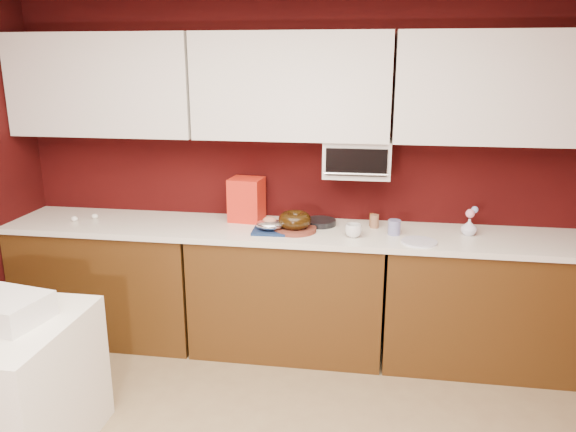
# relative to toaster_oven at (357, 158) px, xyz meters

# --- Properties ---
(wall_back) EXTENTS (4.00, 0.02, 2.50)m
(wall_back) POSITION_rel_toaster_oven_xyz_m (-0.45, 0.15, -0.12)
(wall_back) COLOR #310706
(wall_back) RESTS_ON floor
(base_cabinet_left) EXTENTS (1.31, 0.58, 0.86)m
(base_cabinet_left) POSITION_rel_toaster_oven_xyz_m (-1.78, -0.17, -0.95)
(base_cabinet_left) COLOR #492B0E
(base_cabinet_left) RESTS_ON floor
(base_cabinet_center) EXTENTS (1.31, 0.58, 0.86)m
(base_cabinet_center) POSITION_rel_toaster_oven_xyz_m (-0.45, -0.17, -0.95)
(base_cabinet_center) COLOR #492B0E
(base_cabinet_center) RESTS_ON floor
(base_cabinet_right) EXTENTS (1.31, 0.58, 0.86)m
(base_cabinet_right) POSITION_rel_toaster_oven_xyz_m (0.88, -0.17, -0.95)
(base_cabinet_right) COLOR #492B0E
(base_cabinet_right) RESTS_ON floor
(countertop) EXTENTS (4.00, 0.62, 0.04)m
(countertop) POSITION_rel_toaster_oven_xyz_m (-0.45, -0.17, -0.49)
(countertop) COLOR white
(countertop) RESTS_ON base_cabinet_center
(upper_cabinet_left) EXTENTS (1.31, 0.33, 0.70)m
(upper_cabinet_left) POSITION_rel_toaster_oven_xyz_m (-1.78, -0.02, 0.48)
(upper_cabinet_left) COLOR white
(upper_cabinet_left) RESTS_ON wall_back
(upper_cabinet_center) EXTENTS (1.31, 0.33, 0.70)m
(upper_cabinet_center) POSITION_rel_toaster_oven_xyz_m (-0.45, -0.02, 0.48)
(upper_cabinet_center) COLOR white
(upper_cabinet_center) RESTS_ON wall_back
(upper_cabinet_right) EXTENTS (1.31, 0.33, 0.70)m
(upper_cabinet_right) POSITION_rel_toaster_oven_xyz_m (0.88, -0.02, 0.48)
(upper_cabinet_right) COLOR white
(upper_cabinet_right) RESTS_ON wall_back
(toaster_oven) EXTENTS (0.45, 0.30, 0.25)m
(toaster_oven) POSITION_rel_toaster_oven_xyz_m (0.00, 0.00, 0.00)
(toaster_oven) COLOR white
(toaster_oven) RESTS_ON upper_cabinet_center
(toaster_oven_door) EXTENTS (0.40, 0.02, 0.18)m
(toaster_oven_door) POSITION_rel_toaster_oven_xyz_m (0.00, -0.16, 0.00)
(toaster_oven_door) COLOR black
(toaster_oven_door) RESTS_ON toaster_oven
(toaster_oven_handle) EXTENTS (0.42, 0.02, 0.02)m
(toaster_oven_handle) POSITION_rel_toaster_oven_xyz_m (0.00, -0.18, -0.07)
(toaster_oven_handle) COLOR silver
(toaster_oven_handle) RESTS_ON toaster_oven
(cake_base) EXTENTS (0.39, 0.39, 0.03)m
(cake_base) POSITION_rel_toaster_oven_xyz_m (-0.40, -0.21, -0.46)
(cake_base) COLOR brown
(cake_base) RESTS_ON countertop
(bundt_cake) EXTENTS (0.28, 0.28, 0.09)m
(bundt_cake) POSITION_rel_toaster_oven_xyz_m (-0.40, -0.21, -0.39)
(bundt_cake) COLOR black
(bundt_cake) RESTS_ON cake_base
(navy_towel) EXTENTS (0.24, 0.20, 0.02)m
(navy_towel) POSITION_rel_toaster_oven_xyz_m (-0.56, -0.26, -0.47)
(navy_towel) COLOR navy
(navy_towel) RESTS_ON countertop
(foil_ham_nest) EXTENTS (0.22, 0.20, 0.07)m
(foil_ham_nest) POSITION_rel_toaster_oven_xyz_m (-0.56, -0.26, -0.42)
(foil_ham_nest) COLOR white
(foil_ham_nest) RESTS_ON navy_towel
(roasted_ham) EXTENTS (0.11, 0.10, 0.06)m
(roasted_ham) POSITION_rel_toaster_oven_xyz_m (-0.56, -0.26, -0.40)
(roasted_ham) COLOR #C27758
(roasted_ham) RESTS_ON foil_ham_nest
(pandoro_box) EXTENTS (0.25, 0.23, 0.31)m
(pandoro_box) POSITION_rel_toaster_oven_xyz_m (-0.78, 0.00, -0.32)
(pandoro_box) COLOR #B80C16
(pandoro_box) RESTS_ON countertop
(dark_pan) EXTENTS (0.29, 0.29, 0.04)m
(dark_pan) POSITION_rel_toaster_oven_xyz_m (-0.24, -0.04, -0.46)
(dark_pan) COLOR black
(dark_pan) RESTS_ON countertop
(coffee_mug) EXTENTS (0.12, 0.12, 0.11)m
(coffee_mug) POSITION_rel_toaster_oven_xyz_m (0.00, -0.28, -0.42)
(coffee_mug) COLOR silver
(coffee_mug) RESTS_ON countertop
(blue_jar) EXTENTS (0.10, 0.10, 0.10)m
(blue_jar) POSITION_rel_toaster_oven_xyz_m (0.27, -0.18, -0.43)
(blue_jar) COLOR navy
(blue_jar) RESTS_ON countertop
(flower_vase) EXTENTS (0.10, 0.10, 0.13)m
(flower_vase) POSITION_rel_toaster_oven_xyz_m (0.75, -0.12, -0.41)
(flower_vase) COLOR silver
(flower_vase) RESTS_ON countertop
(flower_pink) EXTENTS (0.06, 0.06, 0.06)m
(flower_pink) POSITION_rel_toaster_oven_xyz_m (0.75, -0.12, -0.33)
(flower_pink) COLOR pink
(flower_pink) RESTS_ON flower_vase
(flower_blue) EXTENTS (0.05, 0.05, 0.05)m
(flower_blue) POSITION_rel_toaster_oven_xyz_m (0.78, -0.10, -0.30)
(flower_blue) COLOR #8395D2
(flower_blue) RESTS_ON flower_vase
(china_plate) EXTENTS (0.29, 0.29, 0.01)m
(china_plate) POSITION_rel_toaster_oven_xyz_m (0.42, -0.33, -0.47)
(china_plate) COLOR white
(china_plate) RESTS_ON countertop
(amber_bottle) EXTENTS (0.04, 0.04, 0.09)m
(amber_bottle) POSITION_rel_toaster_oven_xyz_m (0.11, -0.01, -0.43)
(amber_bottle) COLOR brown
(amber_bottle) RESTS_ON countertop
(paper_cup) EXTENTS (0.06, 0.06, 0.09)m
(paper_cup) POSITION_rel_toaster_oven_xyz_m (0.13, -0.04, -0.43)
(paper_cup) COLOR brown
(paper_cup) RESTS_ON countertop
(egg_left) EXTENTS (0.06, 0.05, 0.04)m
(egg_left) POSITION_rel_toaster_oven_xyz_m (-2.00, -0.22, -0.46)
(egg_left) COLOR white
(egg_left) RESTS_ON countertop
(egg_right) EXTENTS (0.06, 0.05, 0.04)m
(egg_right) POSITION_rel_toaster_oven_xyz_m (-1.88, -0.14, -0.46)
(egg_right) COLOR white
(egg_right) RESTS_ON countertop
(newspaper_stack) EXTENTS (0.43, 0.37, 0.13)m
(newspaper_stack) POSITION_rel_toaster_oven_xyz_m (-1.68, -1.48, -0.56)
(newspaper_stack) COLOR white
(newspaper_stack) RESTS_ON dining_table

